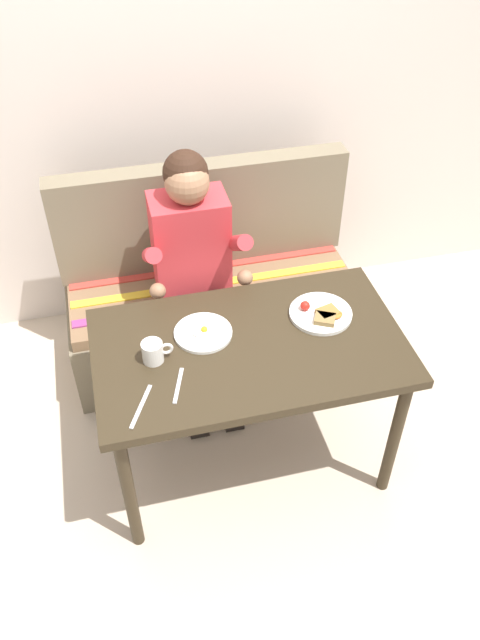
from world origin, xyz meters
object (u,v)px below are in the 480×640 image
(plate_breakfast, at_px, (321,313))
(knife, at_px, (141,406))
(plate_eggs, at_px, (203,333))
(fork, at_px, (178,385))
(coffee_mug, at_px, (153,351))
(table, at_px, (249,358))
(person, at_px, (193,257))
(couch, at_px, (211,299))

(plate_breakfast, xyz_separation_m, knife, (-0.77, -0.30, -0.01))
(plate_breakfast, relative_size, plate_eggs, 1.11)
(knife, bearing_deg, fork, 51.15)
(plate_breakfast, bearing_deg, fork, -159.28)
(plate_breakfast, bearing_deg, plate_eggs, 178.98)
(coffee_mug, bearing_deg, table, -0.04)
(person, distance_m, knife, 0.87)
(table, xyz_separation_m, fork, (-0.30, -0.15, 0.08))
(plate_eggs, xyz_separation_m, knife, (-0.28, -0.31, -0.01))
(couch, xyz_separation_m, plate_eggs, (-0.16, -0.67, 0.41))
(couch, distance_m, person, 0.46)
(fork, bearing_deg, coffee_mug, 131.90)
(fork, bearing_deg, table, 45.18)
(couch, distance_m, coffee_mug, 0.96)
(person, bearing_deg, plate_eggs, -96.46)
(table, bearing_deg, couch, 90.00)
(coffee_mug, relative_size, knife, 0.59)
(couch, bearing_deg, table, -90.00)
(person, height_order, plate_breakfast, person)
(person, bearing_deg, plate_breakfast, -49.79)
(person, bearing_deg, couch, 58.81)
(couch, distance_m, fork, 1.04)
(table, distance_m, knife, 0.50)
(plate_breakfast, relative_size, knife, 1.27)
(fork, bearing_deg, plate_breakfast, 39.33)
(table, relative_size, plate_breakfast, 4.73)
(table, height_order, plate_breakfast, plate_breakfast)
(table, relative_size, plate_eggs, 5.26)
(plate_eggs, distance_m, knife, 0.42)
(knife, bearing_deg, person, 93.91)
(plate_eggs, xyz_separation_m, coffee_mug, (-0.21, -0.09, 0.04))
(fork, distance_m, knife, 0.16)
(person, relative_size, fork, 7.13)
(table, distance_m, couch, 0.83)
(person, height_order, plate_eggs, person)
(plate_eggs, distance_m, coffee_mug, 0.23)
(table, height_order, person, person)
(person, relative_size, plate_breakfast, 4.78)
(couch, relative_size, coffee_mug, 12.20)
(couch, height_order, fork, couch)
(person, bearing_deg, fork, -104.84)
(couch, height_order, coffee_mug, couch)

